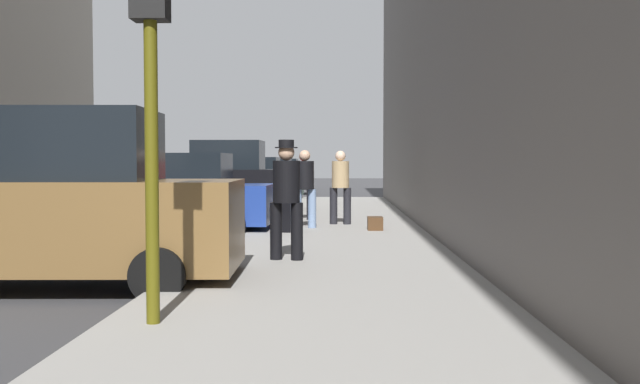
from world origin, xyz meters
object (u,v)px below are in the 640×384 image
object	(u,v)px
fire_hydrant	(265,209)
parked_blue_sedan	(177,196)
parked_bronze_suv	(58,207)
parked_silver_sedan	(279,175)
parked_black_suv	(224,180)
parked_gray_coupe	(268,177)
pedestrian_with_fedora	(286,193)
pedestrian_in_red_jacket	(304,182)
duffel_bag	(375,223)
traffic_light	(151,31)
pedestrian_in_jeans	(305,185)
parked_dark_green_sedan	(251,181)
pedestrian_in_tan_coat	(340,183)
rolling_suitcase	(284,215)

from	to	relation	value
fire_hydrant	parked_blue_sedan	bearing A→B (deg)	-150.40
parked_bronze_suv	parked_silver_sedan	size ratio (longest dim) A/B	1.10
parked_black_suv	parked_gray_coupe	distance (m)	13.66
pedestrian_with_fedora	pedestrian_in_red_jacket	size ratio (longest dim) A/B	1.04
duffel_bag	traffic_light	bearing A→B (deg)	-105.47
parked_black_suv	parked_gray_coupe	xyz separation A→B (m)	(0.00, 13.66, -0.18)
parked_bronze_suv	pedestrian_in_jeans	distance (m)	7.32
parked_silver_sedan	parked_dark_green_sedan	bearing A→B (deg)	-90.00
parked_blue_sedan	duffel_bag	bearing A→B (deg)	-3.33
pedestrian_with_fedora	pedestrian_in_tan_coat	bearing A→B (deg)	82.36
pedestrian_with_fedora	rolling_suitcase	size ratio (longest dim) A/B	1.71
pedestrian_with_fedora	parked_bronze_suv	bearing A→B (deg)	-148.57
parked_dark_green_sedan	fire_hydrant	size ratio (longest dim) A/B	6.04
parked_black_suv	traffic_light	bearing A→B (deg)	-83.13
fire_hydrant	pedestrian_in_red_jacket	bearing A→B (deg)	58.22
duffel_bag	pedestrian_in_tan_coat	bearing A→B (deg)	117.65
traffic_light	parked_blue_sedan	bearing A→B (deg)	101.53
fire_hydrant	pedestrian_in_jeans	bearing A→B (deg)	-40.94
duffel_bag	parked_dark_green_sedan	bearing A→B (deg)	107.88
parked_gray_coupe	parked_bronze_suv	bearing A→B (deg)	-90.00
parked_black_suv	pedestrian_in_red_jacket	bearing A→B (deg)	-55.93
parked_dark_green_sedan	pedestrian_in_tan_coat	size ratio (longest dim) A/B	2.48
pedestrian_in_tan_coat	duffel_bag	world-z (taller)	pedestrian_in_tan_coat
parked_silver_sedan	parked_blue_sedan	bearing A→B (deg)	-90.00
parked_dark_green_sedan	pedestrian_with_fedora	size ratio (longest dim) A/B	2.39
parked_silver_sedan	rolling_suitcase	distance (m)	26.91
parked_bronze_suv	pedestrian_with_fedora	distance (m)	3.22
duffel_bag	parked_blue_sedan	bearing A→B (deg)	176.67
duffel_bag	parked_bronze_suv	bearing A→B (deg)	-124.15
fire_hydrant	traffic_light	bearing A→B (deg)	-89.72
parked_dark_green_sedan	pedestrian_in_tan_coat	distance (m)	12.44
traffic_light	pedestrian_in_tan_coat	world-z (taller)	traffic_light
pedestrian_in_tan_coat	pedestrian_in_jeans	bearing A→B (deg)	-128.65
pedestrian_in_red_jacket	parked_silver_sedan	bearing A→B (deg)	96.35
parked_bronze_suv	pedestrian_in_tan_coat	distance (m)	8.53
parked_black_suv	pedestrian_in_tan_coat	xyz separation A→B (m)	(3.56, -5.15, 0.07)
parked_bronze_suv	rolling_suitcase	world-z (taller)	parked_bronze_suv
pedestrian_with_fedora	parked_dark_green_sedan	bearing A→B (deg)	98.69
parked_bronze_suv	parked_black_suv	world-z (taller)	same
parked_silver_sedan	pedestrian_in_jeans	xyz separation A→B (m)	(2.78, -26.01, 0.26)
parked_blue_sedan	duffel_bag	distance (m)	4.34
fire_hydrant	pedestrian_in_jeans	distance (m)	1.43
rolling_suitcase	fire_hydrant	bearing A→B (deg)	109.66
fire_hydrant	parked_gray_coupe	bearing A→B (deg)	95.44
pedestrian_in_jeans	parked_bronze_suv	bearing A→B (deg)	-112.33
parked_bronze_suv	pedestrian_in_red_jacket	xyz separation A→B (m)	(2.65, 8.98, 0.07)
parked_black_suv	pedestrian_in_red_jacket	xyz separation A→B (m)	(2.65, -3.92, 0.07)
pedestrian_in_jeans	pedestrian_with_fedora	xyz separation A→B (m)	(-0.03, -5.09, 0.03)
pedestrian_with_fedora	rolling_suitcase	world-z (taller)	pedestrian_with_fedora
parked_blue_sedan	fire_hydrant	size ratio (longest dim) A/B	6.00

